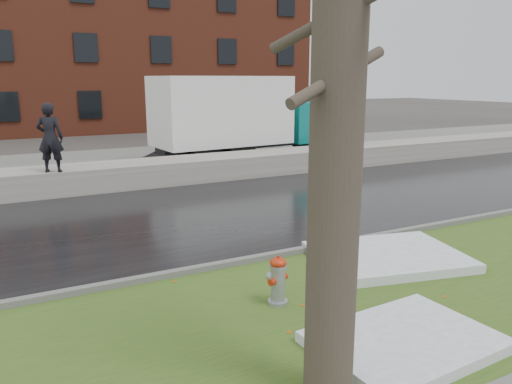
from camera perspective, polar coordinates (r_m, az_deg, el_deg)
name	(u,v)px	position (r m, az deg, el deg)	size (l,w,h in m)	color
ground	(344,269)	(9.04, 10.07, -8.69)	(120.00, 120.00, 0.00)	#47423D
verge	(394,295)	(8.16, 15.51, -11.25)	(60.00, 4.50, 0.04)	#2F4E1A
road	(236,210)	(12.71, -2.33, -2.10)	(60.00, 7.00, 0.03)	black
parking_lot	(146,162)	(20.56, -12.49, 3.37)	(60.00, 9.00, 0.03)	slate
curb	(313,249)	(9.77, 6.51, -6.47)	(60.00, 0.15, 0.14)	slate
snowbank	(181,170)	(16.44, -8.60, 2.49)	(60.00, 1.60, 0.75)	#A59F97
brick_building	(104,53)	(37.36, -16.94, 14.93)	(26.00, 12.00, 10.00)	brown
bg_tree_right	(321,78)	(37.25, 7.39, 12.80)	(1.40, 1.62, 6.50)	brown
fire_hydrant	(278,278)	(7.39, 2.50, -9.82)	(0.37, 0.35, 0.75)	#909497
tree	(338,84)	(4.69, 9.38, 12.14)	(1.30, 1.51, 6.36)	brown
box_truck	(245,116)	(20.45, -1.25, 8.65)	(10.26, 3.13, 3.39)	black
worker	(50,138)	(14.86, -22.47, 5.76)	(0.70, 0.46, 1.91)	black
snow_patch_near	(388,256)	(9.47, 14.81, -7.13)	(2.60, 2.00, 0.16)	white
snow_patch_far	(405,341)	(6.70, 16.68, -16.04)	(2.20, 1.60, 0.14)	white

